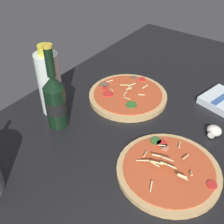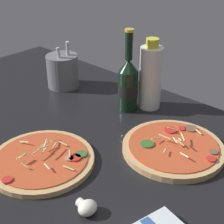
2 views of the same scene
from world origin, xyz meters
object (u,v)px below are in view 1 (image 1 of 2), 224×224
Objects in this scene: oil_bottle at (50,83)px; mushroom_left at (214,131)px; pizza_near at (168,170)px; beer_bottle at (55,100)px; pizza_far at (128,96)px; dish_towel at (222,100)px.

oil_bottle is 50.66cm from mushroom_left.
pizza_near is 36.93cm from beer_bottle.
pizza_near is at bearing -128.86° from pizza_far.
oil_bottle reaches higher than mushroom_left.
oil_bottle reaches higher than pizza_far.
pizza_near is at bearing -92.06° from oil_bottle.
mushroom_left is 0.30× the size of dish_towel.
oil_bottle is 5.02× the size of mushroom_left.
pizza_near is 0.98× the size of pizza_far.
beer_bottle is at bearing 157.89° from pizza_far.
pizza_near is at bearing 168.45° from mushroom_left.
pizza_far is 30.51cm from mushroom_left.
pizza_far is 26.89cm from oil_bottle.
pizza_far is 5.91× the size of mushroom_left.
pizza_near is 1.75× the size of dish_towel.
pizza_far is 31.63cm from dish_towel.
pizza_far reaches higher than pizza_near.
beer_bottle reaches higher than mushroom_left.
beer_bottle is 1.74× the size of dish_towel.
beer_bottle is 46.75cm from mushroom_left.
pizza_near is at bearing 178.60° from dish_towel.
oil_bottle is at bearing 87.94° from pizza_near.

